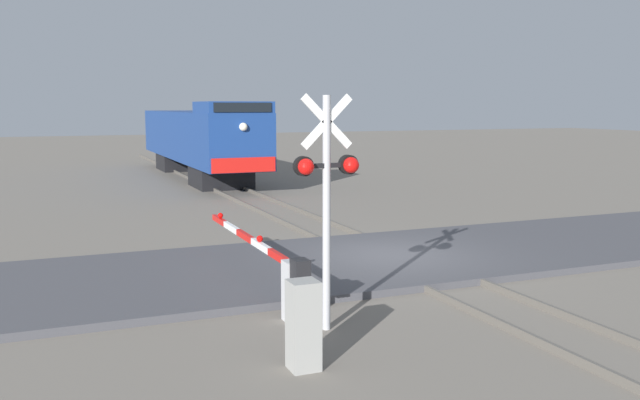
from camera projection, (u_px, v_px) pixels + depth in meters
The scene contains 8 objects.
ground_plane at pixel (390, 261), 17.45m from camera, with size 160.00×160.00×0.00m, color slate.
rail_track_left at pixel (365, 260), 17.17m from camera, with size 0.08×80.00×0.15m, color #59544C.
rail_track_right at pixel (415, 256), 17.72m from camera, with size 0.08×80.00×0.15m, color #59544C.
road_surface at pixel (390, 258), 17.44m from camera, with size 36.00×5.83×0.16m, color #47474C.
locomotive at pixel (199, 138), 37.27m from camera, with size 3.00×18.09×4.12m.
crossing_signal at pixel (327, 185), 11.75m from camera, with size 1.18×0.33×4.15m.
crossing_gate at pixel (277, 268), 13.35m from camera, with size 0.36×6.53×1.24m.
utility_cabinet at pixel (303, 325), 10.20m from camera, with size 0.44×0.43×1.37m, color #999993.
Camera 1 is at (-8.22, -15.07, 3.95)m, focal length 38.28 mm.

